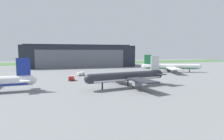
{
  "coord_description": "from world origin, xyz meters",
  "views": [
    {
      "loc": [
        -25.43,
        -65.02,
        14.06
      ],
      "look_at": [
        -1.7,
        22.36,
        4.6
      ],
      "focal_mm": 28.26,
      "sensor_mm": 36.0,
      "label": 1
    }
  ],
  "objects": [
    {
      "name": "stair_truck",
      "position": [
        -22.24,
        22.15,
        1.21
      ],
      "size": [
        3.17,
        4.54,
        2.21
      ],
      "color": "silver",
      "rests_on": "ground_plane"
    },
    {
      "name": "grass_field_strip",
      "position": [
        0.0,
        160.24,
        0.04
      ],
      "size": [
        440.0,
        56.0,
        0.08
      ],
      "primitive_type": "cube",
      "color": "#446E3B",
      "rests_on": "ground_plane"
    },
    {
      "name": "baggage_tug",
      "position": [
        -16.23,
        38.49,
        1.23
      ],
      "size": [
        4.97,
        4.2,
        2.25
      ],
      "color": "silver",
      "rests_on": "ground_plane"
    },
    {
      "name": "airliner_far_left",
      "position": [
        45.22,
        40.84,
        3.67
      ],
      "size": [
        38.84,
        35.41,
        11.89
      ],
      "color": "white",
      "rests_on": "ground_plane"
    },
    {
      "name": "airliner_near_left",
      "position": [
        -1.25,
        0.21,
        4.17
      ],
      "size": [
        34.93,
        30.27,
        12.2
      ],
      "color": "#282B33",
      "rests_on": "ground_plane"
    },
    {
      "name": "ground_plane",
      "position": [
        0.0,
        0.0,
        0.0
      ],
      "size": [
        440.0,
        440.0,
        0.0
      ],
      "primitive_type": "plane",
      "color": "slate"
    },
    {
      "name": "maintenance_hangar",
      "position": [
        -10.96,
        105.2,
        9.92
      ],
      "size": [
        97.93,
        36.95,
        20.76
      ],
      "color": "#232833",
      "rests_on": "ground_plane"
    }
  ]
}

